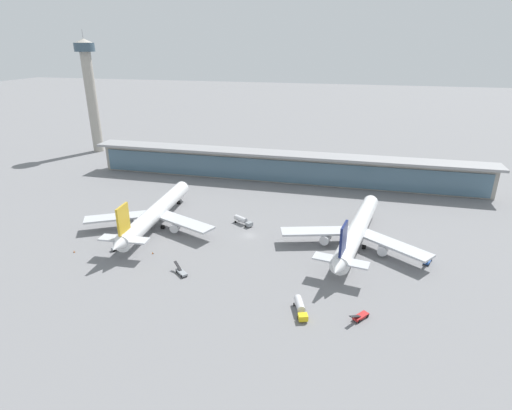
{
  "coord_description": "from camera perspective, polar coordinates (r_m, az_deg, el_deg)",
  "views": [
    {
      "loc": [
        35.44,
        -132.44,
        66.54
      ],
      "look_at": [
        0.0,
        10.07,
        8.21
      ],
      "focal_mm": 28.91,
      "sensor_mm": 36.0,
      "label": 1
    }
  ],
  "objects": [
    {
      "name": "safety_cone_bravo",
      "position": [
        143.92,
        -14.12,
        -6.45
      ],
      "size": [
        0.62,
        0.62,
        0.7
      ],
      "color": "orange",
      "rests_on": "ground"
    },
    {
      "name": "service_truck_mid_apron_grey",
      "position": [
        149.53,
        -18.82,
        -5.65
      ],
      "size": [
        3.02,
        3.32,
        2.05
      ],
      "color": "gray",
      "rests_on": "ground"
    },
    {
      "name": "service_truck_on_taxiway_grey",
      "position": [
        160.9,
        -1.88,
        -2.11
      ],
      "size": [
        8.54,
        6.33,
        2.95
      ],
      "color": "gray",
      "rests_on": "ground"
    },
    {
      "name": "service_truck_at_far_stand_yellow",
      "position": [
        112.08,
        6.14,
        -13.82
      ],
      "size": [
        4.97,
        8.86,
        2.95
      ],
      "color": "yellow",
      "rests_on": "ground"
    },
    {
      "name": "safety_cone_alpha",
      "position": [
        153.45,
        -23.87,
        -5.91
      ],
      "size": [
        0.62,
        0.62,
        0.7
      ],
      "color": "orange",
      "rests_on": "ground"
    },
    {
      "name": "service_truck_by_tail_blue",
      "position": [
        144.99,
        22.65,
        -7.13
      ],
      "size": [
        3.63,
        6.85,
        2.7
      ],
      "color": "#234C9E",
      "rests_on": "ground"
    },
    {
      "name": "control_tower",
      "position": [
        284.41,
        -21.97,
        14.82
      ],
      "size": [
        12.0,
        12.0,
        73.39
      ],
      "color": "#9E998E",
      "rests_on": "ground"
    },
    {
      "name": "service_truck_near_nose_red",
      "position": [
        112.93,
        14.22,
        -14.7
      ],
      "size": [
        5.22,
        6.22,
        2.7
      ],
      "color": "#B21E1E",
      "rests_on": "ground"
    },
    {
      "name": "terminal_building",
      "position": [
        209.76,
        3.69,
        5.38
      ],
      "size": [
        200.37,
        12.8,
        15.2
      ],
      "color": "#9E998E",
      "rests_on": "ground"
    },
    {
      "name": "airliner_left_stand",
      "position": [
        162.14,
        -13.76,
        -1.06
      ],
      "size": [
        51.49,
        67.04,
        17.85
      ],
      "color": "white",
      "rests_on": "ground"
    },
    {
      "name": "airliner_centre_stand",
      "position": [
        147.17,
        13.77,
        -3.46
      ],
      "size": [
        50.83,
        66.82,
        17.85
      ],
      "color": "white",
      "rests_on": "ground"
    },
    {
      "name": "service_truck_under_wing_grey",
      "position": [
        130.08,
        -10.3,
        -9.08
      ],
      "size": [
        6.08,
        5.41,
        2.7
      ],
      "color": "gray",
      "rests_on": "ground"
    },
    {
      "name": "ground_plane",
      "position": [
        152.4,
        -0.92,
        -4.23
      ],
      "size": [
        1200.0,
        1200.0,
        0.0
      ],
      "primitive_type": "plane",
      "color": "slate"
    }
  ]
}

